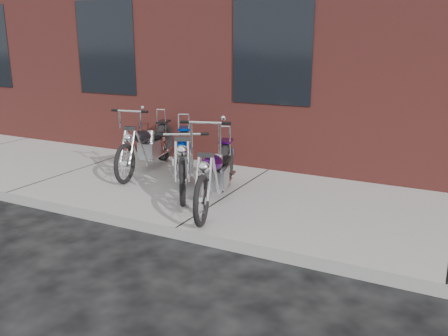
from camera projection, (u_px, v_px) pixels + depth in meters
The scene contains 5 objects.
ground at pixel (176, 239), 5.78m from camera, with size 120.00×120.00×0.00m, color black.
sidewalk at pixel (231, 198), 7.05m from camera, with size 22.00×3.00×0.15m, color #A19B96.
chopper_purple at pixel (216, 175), 6.50m from camera, with size 0.80×2.18×1.26m.
chopper_blue at pixel (184, 160), 7.25m from camera, with size 1.30×2.08×1.02m.
chopper_third at pixel (147, 147), 8.19m from camera, with size 0.67×2.22×1.14m.
Camera 1 is at (2.97, -4.49, 2.36)m, focal length 38.00 mm.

